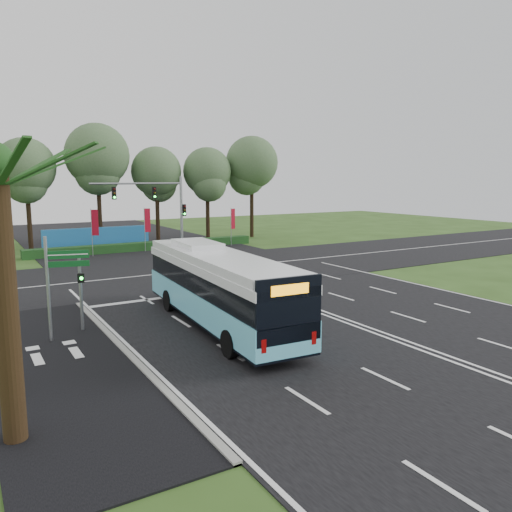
% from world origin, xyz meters
% --- Properties ---
extents(ground, '(120.00, 120.00, 0.00)m').
position_xyz_m(ground, '(0.00, 0.00, 0.00)').
color(ground, '#2C4818').
rests_on(ground, ground).
extents(road_main, '(20.00, 120.00, 0.04)m').
position_xyz_m(road_main, '(0.00, 0.00, 0.02)').
color(road_main, black).
rests_on(road_main, ground).
extents(road_cross, '(120.00, 14.00, 0.05)m').
position_xyz_m(road_cross, '(0.00, 12.00, 0.03)').
color(road_cross, black).
rests_on(road_cross, ground).
extents(bike_path, '(5.00, 18.00, 0.06)m').
position_xyz_m(bike_path, '(-12.50, -3.00, 0.03)').
color(bike_path, black).
rests_on(bike_path, ground).
extents(kerb_strip, '(0.25, 18.00, 0.12)m').
position_xyz_m(kerb_strip, '(-10.10, -3.00, 0.06)').
color(kerb_strip, gray).
rests_on(kerb_strip, ground).
extents(city_bus, '(3.52, 12.97, 3.68)m').
position_xyz_m(city_bus, '(-5.34, -1.49, 1.85)').
color(city_bus, '#6AD9F6').
rests_on(city_bus, ground).
extents(pedestrian_signal, '(0.32, 0.42, 3.59)m').
position_xyz_m(pedestrian_signal, '(-10.91, 0.95, 1.96)').
color(pedestrian_signal, gray).
rests_on(pedestrian_signal, ground).
extents(street_sign, '(1.69, 0.51, 4.46)m').
position_xyz_m(street_sign, '(-12.04, -0.04, 2.78)').
color(street_sign, gray).
rests_on(street_sign, ground).
extents(utility_cabinet, '(0.71, 0.63, 1.03)m').
position_xyz_m(utility_cabinet, '(-14.56, -4.46, 0.52)').
color(utility_cabinet, '#B2A98F').
rests_on(utility_cabinet, ground).
extents(banner_flag_left, '(0.60, 0.25, 4.23)m').
position_xyz_m(banner_flag_left, '(-5.19, 22.93, 2.77)').
color(banner_flag_left, gray).
rests_on(banner_flag_left, ground).
extents(banner_flag_mid, '(0.61, 0.08, 4.15)m').
position_xyz_m(banner_flag_mid, '(-0.18, 23.72, 2.72)').
color(banner_flag_mid, gray).
rests_on(banner_flag_mid, ground).
extents(banner_flag_right, '(0.56, 0.18, 3.89)m').
position_xyz_m(banner_flag_right, '(8.68, 23.22, 2.56)').
color(banner_flag_right, gray).
rests_on(banner_flag_right, ground).
extents(traffic_light_gantry, '(8.41, 0.28, 7.00)m').
position_xyz_m(traffic_light_gantry, '(0.21, 20.50, 4.66)').
color(traffic_light_gantry, gray).
rests_on(traffic_light_gantry, ground).
extents(hedge, '(22.00, 1.20, 0.80)m').
position_xyz_m(hedge, '(0.00, 24.50, 0.40)').
color(hedge, '#153B16').
rests_on(hedge, ground).
extents(blue_hoarding, '(10.00, 0.30, 2.20)m').
position_xyz_m(blue_hoarding, '(-4.00, 27.00, 1.10)').
color(blue_hoarding, '#1F67A9').
rests_on(blue_hoarding, ground).
extents(eucalyptus_row, '(41.91, 9.96, 12.34)m').
position_xyz_m(eucalyptus_row, '(-4.10, 30.45, 8.45)').
color(eucalyptus_row, black).
rests_on(eucalyptus_row, ground).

